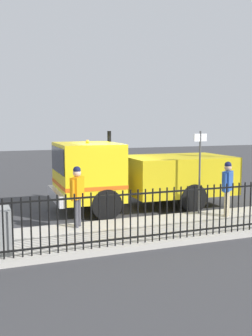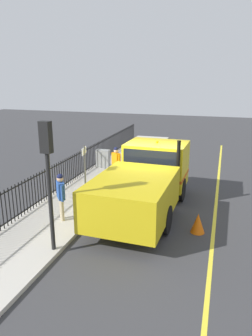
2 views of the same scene
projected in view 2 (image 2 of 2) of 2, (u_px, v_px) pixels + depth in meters
ground_plane at (147, 202)px, 13.00m from camera, size 60.82×60.82×0.00m
sidewalk_slab at (84, 194)px, 13.78m from camera, size 2.63×27.64×0.13m
lane_marking at (215, 210)px, 12.23m from camera, size 0.12×24.88×0.01m
work_truck at (147, 177)px, 12.04m from camera, size 2.66×6.37×2.69m
worker_standing at (116, 160)px, 14.92m from camera, size 0.50×0.47×1.68m
pedestrian_distant at (61, 192)px, 10.86m from camera, size 0.47×0.51×1.69m
iron_fence at (61, 175)px, 13.90m from camera, size 0.04×23.53×1.30m
traffic_light_near at (48, 161)px, 8.51m from camera, size 0.31×0.23×3.74m
utility_cabinet at (103, 159)px, 17.38m from camera, size 0.73×0.35×0.99m
traffic_cone at (198, 223)px, 10.41m from camera, size 0.47×0.47×0.67m
street_sign at (85, 173)px, 11.03m from camera, size 0.12×0.50×2.60m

